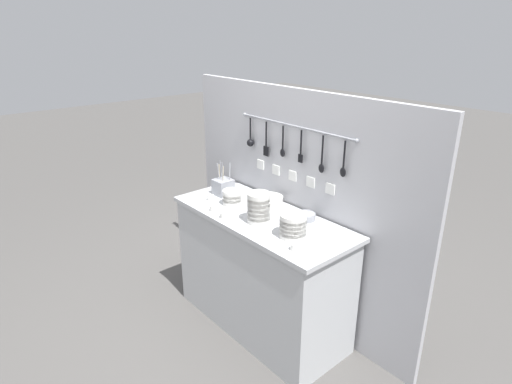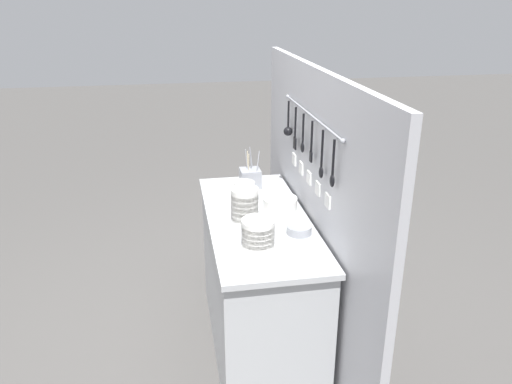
{
  "view_description": "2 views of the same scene",
  "coord_description": "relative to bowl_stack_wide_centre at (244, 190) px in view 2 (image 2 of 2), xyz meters",
  "views": [
    {
      "loc": [
        1.96,
        -1.74,
        2.08
      ],
      "look_at": [
        -0.01,
        -0.04,
        1.05
      ],
      "focal_mm": 30.0,
      "sensor_mm": 36.0,
      "label": 1
    },
    {
      "loc": [
        2.5,
        -0.45,
        2.04
      ],
      "look_at": [
        0.05,
        -0.02,
        1.05
      ],
      "focal_mm": 35.0,
      "sensor_mm": 36.0,
      "label": 2
    }
  ],
  "objects": [
    {
      "name": "bowl_stack_wide_centre",
      "position": [
        0.0,
        0.0,
        0.0
      ],
      "size": [
        0.13,
        0.13,
        0.11
      ],
      "color": "silver",
      "rests_on": "counter"
    },
    {
      "name": "cup_mid_row",
      "position": [
        0.14,
        -0.18,
        -0.03
      ],
      "size": [
        0.05,
        0.05,
        0.04
      ],
      "color": "silver",
      "rests_on": "counter"
    },
    {
      "name": "cup_front_right",
      "position": [
        0.76,
        -0.14,
        -0.03
      ],
      "size": [
        0.05,
        0.05,
        0.04
      ],
      "color": "silver",
      "rests_on": "counter"
    },
    {
      "name": "back_wall",
      "position": [
        0.28,
        0.35,
        -0.08
      ],
      "size": [
        2.15,
        0.09,
        1.69
      ],
      "color": "#B2B2B7",
      "rests_on": "ground"
    },
    {
      "name": "cup_back_right",
      "position": [
        -0.17,
        -0.07,
        -0.03
      ],
      "size": [
        0.05,
        0.05,
        0.04
      ],
      "color": "silver",
      "rests_on": "counter"
    },
    {
      "name": "steel_mixing_bowl",
      "position": [
        0.52,
        0.21,
        -0.03
      ],
      "size": [
        0.13,
        0.13,
        0.04
      ],
      "color": "#93969E",
      "rests_on": "counter"
    },
    {
      "name": "ground_plane",
      "position": [
        0.28,
        0.03,
        -0.93
      ],
      "size": [
        20.0,
        20.0,
        0.0
      ],
      "primitive_type": "plane",
      "color": "#514F4C"
    },
    {
      "name": "cup_front_left",
      "position": [
        0.01,
        -0.17,
        -0.03
      ],
      "size": [
        0.05,
        0.05,
        0.04
      ],
      "color": "silver",
      "rests_on": "counter"
    },
    {
      "name": "cutlery_caddy",
      "position": [
        -0.2,
        0.07,
        0.01
      ],
      "size": [
        0.13,
        0.13,
        0.26
      ],
      "color": "#93969E",
      "rests_on": "counter"
    },
    {
      "name": "counter",
      "position": [
        0.28,
        0.03,
        -0.49
      ],
      "size": [
        1.35,
        0.56,
        0.88
      ],
      "color": "#B7BABC",
      "rests_on": "ground"
    },
    {
      "name": "bowl_stack_nested_right",
      "position": [
        0.64,
        -0.03,
        0.02
      ],
      "size": [
        0.16,
        0.16,
        0.15
      ],
      "color": "silver",
      "rests_on": "counter"
    },
    {
      "name": "plate_stack",
      "position": [
        0.19,
        0.18,
        -0.02
      ],
      "size": [
        0.2,
        0.2,
        0.07
      ],
      "color": "silver",
      "rests_on": "counter"
    },
    {
      "name": "bowl_stack_tall_left",
      "position": [
        0.35,
        -0.05,
        0.05
      ],
      "size": [
        0.15,
        0.15,
        0.2
      ],
      "color": "silver",
      "rests_on": "counter"
    }
  ]
}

